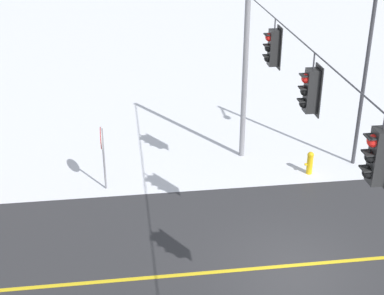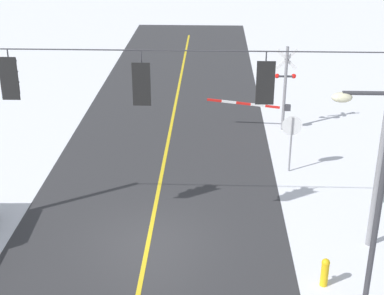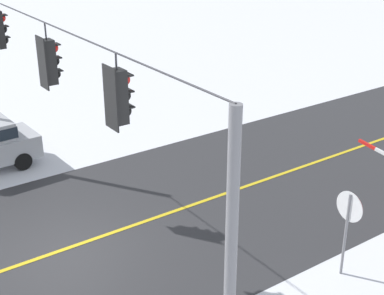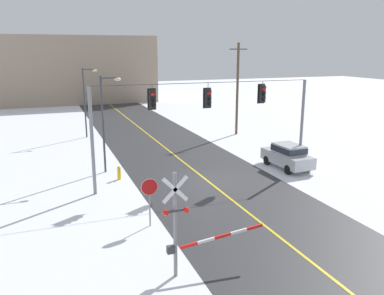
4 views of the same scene
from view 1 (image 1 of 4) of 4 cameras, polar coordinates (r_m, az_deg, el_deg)
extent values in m
plane|color=white|center=(16.51, 10.22, -11.68)|extent=(160.00, 160.00, 0.00)
cylinder|color=gray|center=(21.03, 5.35, 6.78)|extent=(0.20, 0.20, 6.20)
cylinder|color=#38383D|center=(13.69, 12.26, 9.38)|extent=(14.00, 0.04, 0.04)
cylinder|color=#38383D|center=(16.91, 8.40, 12.24)|extent=(0.04, 0.04, 0.32)
cube|color=black|center=(17.09, 8.24, 9.96)|extent=(0.34, 0.28, 1.08)
cube|color=black|center=(17.13, 8.77, 9.96)|extent=(0.52, 0.03, 1.26)
sphere|color=red|center=(16.96, 7.82, 10.99)|extent=(0.24, 0.24, 0.24)
cube|color=black|center=(16.93, 7.60, 11.26)|extent=(0.26, 0.16, 0.03)
sphere|color=black|center=(17.05, 7.75, 9.95)|extent=(0.24, 0.24, 0.24)
cube|color=black|center=(17.01, 7.54, 10.22)|extent=(0.26, 0.16, 0.03)
sphere|color=black|center=(17.14, 7.69, 8.92)|extent=(0.24, 0.24, 0.24)
cube|color=black|center=(17.10, 7.47, 9.19)|extent=(0.26, 0.16, 0.03)
cylinder|color=#38383D|center=(13.72, 12.23, 8.53)|extent=(0.04, 0.04, 0.40)
cube|color=black|center=(13.95, 11.95, 5.63)|extent=(0.34, 0.28, 1.08)
cube|color=black|center=(14.00, 12.57, 5.65)|extent=(0.52, 0.03, 1.26)
sphere|color=red|center=(13.80, 11.47, 6.86)|extent=(0.24, 0.24, 0.24)
cube|color=black|center=(13.75, 11.23, 7.19)|extent=(0.26, 0.16, 0.03)
sphere|color=black|center=(13.90, 11.36, 5.62)|extent=(0.24, 0.24, 0.24)
cube|color=black|center=(13.85, 11.11, 5.93)|extent=(0.26, 0.16, 0.03)
sphere|color=black|center=(14.01, 11.25, 4.39)|extent=(0.24, 0.24, 0.24)
cube|color=black|center=(13.96, 11.00, 4.70)|extent=(0.26, 0.16, 0.03)
cylinder|color=#38383D|center=(10.43, 18.88, 2.48)|extent=(0.04, 0.04, 0.28)
cube|color=black|center=(10.71, 18.36, -0.85)|extent=(0.34, 0.28, 1.08)
sphere|color=red|center=(10.51, 17.86, 0.65)|extent=(0.24, 0.24, 0.24)
cube|color=black|center=(10.45, 17.58, 1.05)|extent=(0.26, 0.16, 0.03)
sphere|color=black|center=(10.64, 17.63, -0.91)|extent=(0.24, 0.24, 0.24)
cube|color=black|center=(10.58, 17.35, -0.52)|extent=(0.26, 0.16, 0.03)
sphere|color=black|center=(10.79, 17.41, -2.42)|extent=(0.24, 0.24, 0.24)
cube|color=black|center=(10.72, 17.12, -2.06)|extent=(0.26, 0.16, 0.03)
cylinder|color=gray|center=(19.57, -8.89, -1.17)|extent=(0.07, 0.07, 2.30)
cylinder|color=#B71414|center=(19.22, -9.18, 0.94)|extent=(0.76, 0.03, 0.76)
cylinder|color=white|center=(19.22, -9.12, 0.95)|extent=(0.80, 0.02, 0.80)
cylinder|color=#38383D|center=(21.19, 17.00, 6.32)|extent=(0.14, 0.14, 6.50)
cylinder|color=gold|center=(21.12, 11.81, -1.74)|extent=(0.22, 0.22, 0.70)
sphere|color=gold|center=(20.93, 11.91, -0.75)|extent=(0.24, 0.24, 0.24)
cylinder|color=gold|center=(21.06, 11.46, -1.68)|extent=(0.09, 0.10, 0.09)
camera|label=2|loc=(24.74, 50.10, 17.61)|focal=53.55mm
camera|label=3|loc=(26.83, 13.92, 22.79)|focal=53.05mm
camera|label=4|loc=(28.08, -48.60, 13.90)|focal=37.09mm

